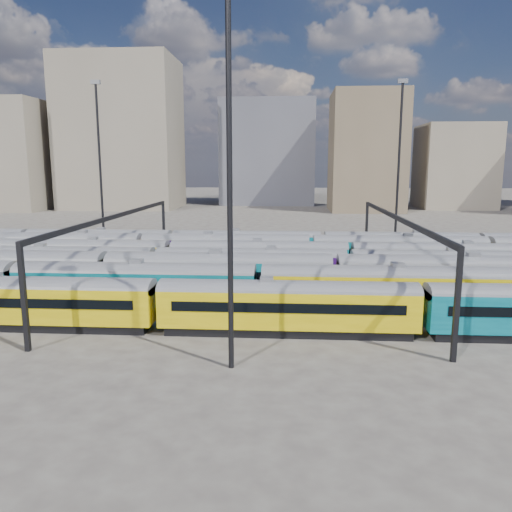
# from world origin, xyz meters

# --- Properties ---
(ground) EXTENTS (500.00, 500.00, 0.00)m
(ground) POSITION_xyz_m (0.00, 0.00, 0.00)
(ground) COLOR #403A36
(ground) RESTS_ON ground
(rake_0) EXTENTS (124.60, 3.04, 5.12)m
(rake_0) POSITION_xyz_m (9.09, -15.00, 2.69)
(rake_0) COLOR black
(rake_0) RESTS_ON ground
(rake_1) EXTENTS (110.72, 3.24, 5.47)m
(rake_1) POSITION_xyz_m (7.21, -10.00, 2.87)
(rake_1) COLOR black
(rake_1) RESTS_ON ground
(rake_2) EXTENTS (136.10, 3.32, 5.60)m
(rake_2) POSITION_xyz_m (3.21, -5.00, 2.94)
(rake_2) COLOR black
(rake_2) RESTS_ON ground
(rake_3) EXTENTS (126.12, 3.08, 5.18)m
(rake_3) POSITION_xyz_m (5.17, 0.00, 2.72)
(rake_3) COLOR black
(rake_3) RESTS_ON ground
(rake_4) EXTENTS (148.96, 3.11, 5.24)m
(rake_4) POSITION_xyz_m (-4.81, 5.00, 2.75)
(rake_4) COLOR black
(rake_4) RESTS_ON ground
(rake_5) EXTENTS (109.03, 3.19, 5.38)m
(rake_5) POSITION_xyz_m (12.53, 10.00, 2.83)
(rake_5) COLOR black
(rake_5) RESTS_ON ground
(rake_6) EXTENTS (145.87, 3.05, 5.13)m
(rake_6) POSITION_xyz_m (13.81, 15.00, 2.69)
(rake_6) COLOR black
(rake_6) RESTS_ON ground
(gantry_1) EXTENTS (0.35, 40.35, 8.03)m
(gantry_1) POSITION_xyz_m (-20.00, 0.00, 6.79)
(gantry_1) COLOR black
(gantry_1) RESTS_ON ground
(gantry_2) EXTENTS (0.35, 40.35, 8.03)m
(gantry_2) POSITION_xyz_m (10.00, 0.00, 6.79)
(gantry_2) COLOR black
(gantry_2) RESTS_ON ground
(mast_1) EXTENTS (1.40, 0.50, 25.60)m
(mast_1) POSITION_xyz_m (-30.00, 22.00, 13.97)
(mast_1) COLOR black
(mast_1) RESTS_ON ground
(mast_2) EXTENTS (1.40, 0.50, 25.60)m
(mast_2) POSITION_xyz_m (-5.00, -22.00, 13.97)
(mast_2) COLOR black
(mast_2) RESTS_ON ground
(mast_3) EXTENTS (1.40, 0.50, 25.60)m
(mast_3) POSITION_xyz_m (15.00, 24.00, 13.97)
(mast_3) COLOR black
(mast_3) RESTS_ON ground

